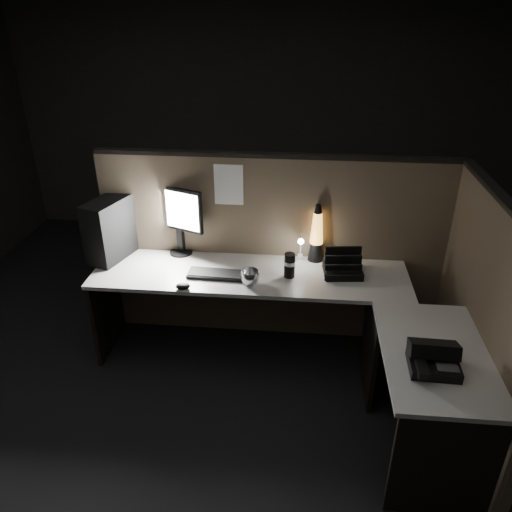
# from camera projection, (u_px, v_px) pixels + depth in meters

# --- Properties ---
(floor) EXTENTS (6.00, 6.00, 0.00)m
(floor) POSITION_uv_depth(u_px,v_px,m) (263.00, 409.00, 3.44)
(floor) COLOR black
(floor) RESTS_ON ground
(room_shell) EXTENTS (6.00, 6.00, 6.00)m
(room_shell) POSITION_uv_depth(u_px,v_px,m) (265.00, 186.00, 2.68)
(room_shell) COLOR silver
(room_shell) RESTS_ON ground
(partition_back) EXTENTS (2.66, 0.06, 1.50)m
(partition_back) POSITION_uv_depth(u_px,v_px,m) (273.00, 251.00, 3.90)
(partition_back) COLOR brown
(partition_back) RESTS_ON ground
(partition_right) EXTENTS (0.06, 1.66, 1.50)m
(partition_right) POSITION_uv_depth(u_px,v_px,m) (480.00, 322.00, 3.06)
(partition_right) COLOR brown
(partition_right) RESTS_ON ground
(desk) EXTENTS (2.60, 1.60, 0.73)m
(desk) POSITION_uv_depth(u_px,v_px,m) (293.00, 320.00, 3.37)
(desk) COLOR beige
(desk) RESTS_ON ground
(pc_tower) EXTENTS (0.33, 0.49, 0.47)m
(pc_tower) POSITION_uv_depth(u_px,v_px,m) (112.00, 228.00, 3.77)
(pc_tower) COLOR black
(pc_tower) RESTS_ON desk
(monitor) EXTENTS (0.40, 0.20, 0.53)m
(monitor) POSITION_uv_depth(u_px,v_px,m) (179.00, 215.00, 3.78)
(monitor) COLOR black
(monitor) RESTS_ON desk
(keyboard) EXTENTS (0.46, 0.17, 0.02)m
(keyboard) POSITION_uv_depth(u_px,v_px,m) (219.00, 275.00, 3.59)
(keyboard) COLOR black
(keyboard) RESTS_ON desk
(mouse) EXTENTS (0.11, 0.09, 0.04)m
(mouse) POSITION_uv_depth(u_px,v_px,m) (183.00, 286.00, 3.43)
(mouse) COLOR black
(mouse) RESTS_ON desk
(clip_lamp) EXTENTS (0.04, 0.18, 0.23)m
(clip_lamp) POSITION_uv_depth(u_px,v_px,m) (301.00, 246.00, 3.72)
(clip_lamp) COLOR silver
(clip_lamp) RESTS_ON desk
(organizer) EXTENTS (0.29, 0.26, 0.20)m
(organizer) POSITION_uv_depth(u_px,v_px,m) (343.00, 268.00, 3.62)
(organizer) COLOR black
(organizer) RESTS_ON desk
(lava_lamp) EXTENTS (0.12, 0.12, 0.45)m
(lava_lamp) POSITION_uv_depth(u_px,v_px,m) (316.00, 237.00, 3.74)
(lava_lamp) COLOR black
(lava_lamp) RESTS_ON desk
(travel_mug) EXTENTS (0.08, 0.08, 0.18)m
(travel_mug) POSITION_uv_depth(u_px,v_px,m) (290.00, 265.00, 3.55)
(travel_mug) COLOR black
(travel_mug) RESTS_ON desk
(steel_mug) EXTENTS (0.15, 0.15, 0.11)m
(steel_mug) POSITION_uv_depth(u_px,v_px,m) (250.00, 277.00, 3.48)
(steel_mug) COLOR silver
(steel_mug) RESTS_ON desk
(figurine) EXTENTS (0.05, 0.05, 0.05)m
(figurine) POSITION_uv_depth(u_px,v_px,m) (329.00, 258.00, 3.74)
(figurine) COLOR orange
(figurine) RESTS_ON desk
(pinned_paper) EXTENTS (0.21, 0.00, 0.31)m
(pinned_paper) POSITION_uv_depth(u_px,v_px,m) (229.00, 185.00, 3.65)
(pinned_paper) COLOR white
(pinned_paper) RESTS_ON partition_back
(desk_phone) EXTENTS (0.27, 0.28, 0.16)m
(desk_phone) POSITION_uv_depth(u_px,v_px,m) (433.00, 358.00, 2.69)
(desk_phone) COLOR black
(desk_phone) RESTS_ON desk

